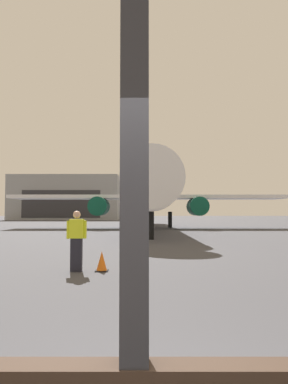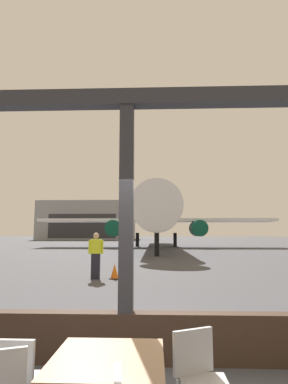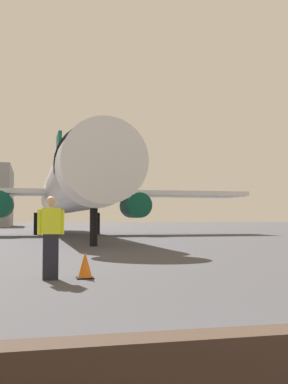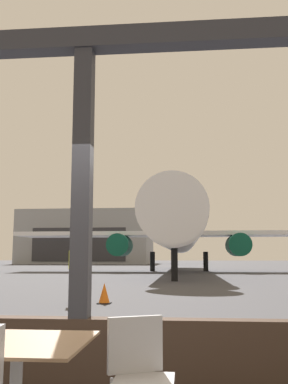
% 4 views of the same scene
% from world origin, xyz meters
% --- Properties ---
extents(ground_plane, '(220.00, 220.00, 0.00)m').
position_xyz_m(ground_plane, '(0.00, 40.00, 0.00)').
color(ground_plane, '#424247').
extents(window_frame, '(7.70, 0.24, 3.86)m').
position_xyz_m(window_frame, '(0.00, 0.00, 1.36)').
color(window_frame, '#38281E').
rests_on(window_frame, ground).
extents(cafe_chair_window_left, '(0.51, 0.51, 0.87)m').
position_xyz_m(cafe_chair_window_left, '(0.79, -1.54, 0.53)').
color(cafe_chair_window_left, '#B2B2B7').
rests_on(cafe_chair_window_left, ground).
extents(cafe_chair_aisle_right, '(0.40, 0.40, 0.87)m').
position_xyz_m(cafe_chair_aisle_right, '(-0.78, -1.69, 0.53)').
color(cafe_chair_aisle_right, '#B2B2B7').
rests_on(cafe_chair_aisle_right, ground).
extents(airplane, '(28.66, 35.38, 10.42)m').
position_xyz_m(airplane, '(0.51, 33.18, 3.56)').
color(airplane, silver).
rests_on(airplane, ground).
extents(ground_crew_worker, '(0.56, 0.22, 1.74)m').
position_xyz_m(ground_crew_worker, '(-1.88, 7.63, 0.90)').
color(ground_crew_worker, black).
rests_on(ground_crew_worker, ground).
extents(traffic_cone, '(0.36, 0.36, 0.57)m').
position_xyz_m(traffic_cone, '(-1.15, 7.68, 0.27)').
color(traffic_cone, orange).
rests_on(traffic_cone, ground).
extents(distant_hangar, '(23.48, 16.89, 9.68)m').
position_xyz_m(distant_hangar, '(-17.29, 78.66, 4.83)').
color(distant_hangar, gray).
rests_on(distant_hangar, ground).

